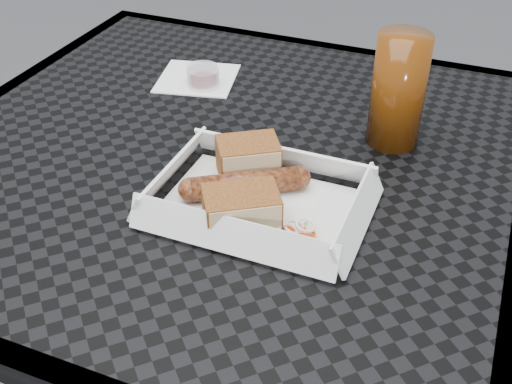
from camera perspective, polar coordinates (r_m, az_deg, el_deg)
patio_table at (r=0.91m, az=-3.04°, el=-0.23°), size 0.80×0.80×0.74m
food_tray at (r=0.75m, az=0.29°, el=-1.30°), size 0.22×0.15×0.00m
bratwurst at (r=0.76m, az=-0.96°, el=0.73°), size 0.14×0.10×0.03m
bread_near at (r=0.79m, az=-0.70°, el=3.01°), size 0.09×0.09×0.05m
bread_far at (r=0.71m, az=-1.31°, el=-1.48°), size 0.10×0.09×0.04m
veg_garnish at (r=0.71m, az=3.81°, el=-3.83°), size 0.03×0.03×0.00m
napkin at (r=1.05m, az=-5.24°, el=10.03°), size 0.14×0.14×0.00m
condiment_cup_sauce at (r=1.03m, az=-4.76°, el=10.29°), size 0.05×0.05×0.03m
condiment_cup_empty at (r=1.02m, az=-4.69°, el=10.03°), size 0.05×0.05×0.03m
drink_glass at (r=0.86m, az=12.54°, el=8.78°), size 0.07×0.07×0.15m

